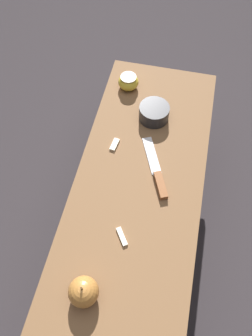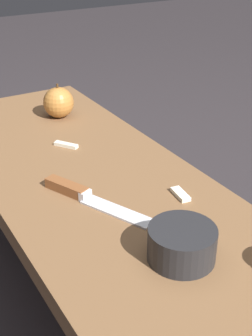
{
  "view_description": "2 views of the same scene",
  "coord_description": "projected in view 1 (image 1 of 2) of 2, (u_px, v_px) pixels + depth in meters",
  "views": [
    {
      "loc": [
        0.45,
        0.07,
        1.33
      ],
      "look_at": [
        -0.05,
        -0.05,
        0.44
      ],
      "focal_mm": 35.0,
      "sensor_mm": 36.0,
      "label": 1
    },
    {
      "loc": [
        -0.74,
        0.36,
        0.88
      ],
      "look_at": [
        -0.05,
        -0.05,
        0.44
      ],
      "focal_mm": 50.0,
      "sensor_mm": 36.0,
      "label": 2
    }
  ],
  "objects": [
    {
      "name": "knife",
      "position": [
        158.0,
        176.0,
        1.04
      ],
      "size": [
        0.23,
        0.12,
        0.02
      ],
      "rotation": [
        0.0,
        0.0,
        -2.73
      ],
      "color": "silver",
      "rests_on": "wooden_bench"
    },
    {
      "name": "ground_plane",
      "position": [
        134.0,
        234.0,
        1.38
      ],
      "size": [
        8.0,
        8.0,
        0.0
      ],
      "primitive_type": "plane",
      "color": "#2D282B"
    },
    {
      "name": "wooden_bench",
      "position": [
        136.0,
        199.0,
        1.08
      ],
      "size": [
        1.1,
        0.4,
        0.41
      ],
      "color": "brown",
      "rests_on": "ground_plane"
    },
    {
      "name": "bowl",
      "position": [
        153.0,
        112.0,
        1.14
      ],
      "size": [
        0.11,
        0.11,
        0.05
      ],
      "color": "#232326",
      "rests_on": "wooden_bench"
    },
    {
      "name": "apple_cut",
      "position": [
        128.0,
        82.0,
        1.22
      ],
      "size": [
        0.08,
        0.08,
        0.05
      ],
      "color": "gold",
      "rests_on": "wooden_bench"
    },
    {
      "name": "apple_slice_near_knife",
      "position": [
        115.0,
        145.0,
        1.1
      ],
      "size": [
        0.05,
        0.03,
        0.01
      ],
      "color": "white",
      "rests_on": "wooden_bench"
    },
    {
      "name": "apple_whole",
      "position": [
        84.0,
        292.0,
        0.83
      ],
      "size": [
        0.08,
        0.08,
        0.09
      ],
      "color": "#B27233",
      "rests_on": "wooden_bench"
    },
    {
      "name": "apple_slice_center",
      "position": [
        122.0,
        237.0,
        0.94
      ],
      "size": [
        0.06,
        0.04,
        0.01
      ],
      "color": "white",
      "rests_on": "wooden_bench"
    }
  ]
}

